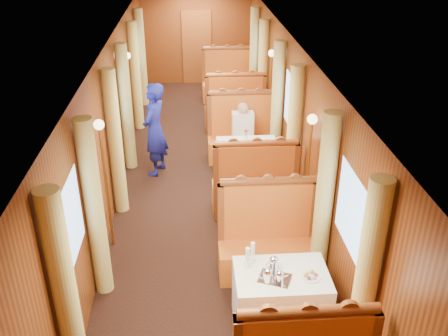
{
  "coord_description": "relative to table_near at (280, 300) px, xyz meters",
  "views": [
    {
      "loc": [
        -0.19,
        -7.83,
        4.32
      ],
      "look_at": [
        0.24,
        -1.47,
        1.05
      ],
      "focal_mm": 40.0,
      "sensor_mm": 36.0,
      "label": 1
    }
  ],
  "objects": [
    {
      "name": "steward",
      "position": [
        -1.62,
        3.99,
        0.48
      ],
      "size": [
        0.59,
        0.73,
        1.72
      ],
      "primitive_type": "imported",
      "rotation": [
        0.0,
        0.0,
        -1.9
      ],
      "color": "navy",
      "rests_on": "floor"
    },
    {
      "name": "window_right_far",
      "position": [
        0.74,
        7.0,
        1.07
      ],
      "size": [
        0.01,
        1.2,
        0.9
      ],
      "primitive_type": null,
      "rotation": [
        1.57,
        0.0,
        -1.57
      ],
      "color": "#7FADE5",
      "rests_on": "wall_right"
    },
    {
      "name": "curtain_left_near_b",
      "position": [
        -2.13,
        0.78,
        0.8
      ],
      "size": [
        0.22,
        0.22,
        2.35
      ],
      "primitive_type": "cylinder",
      "color": "#D4C76C",
      "rests_on": "floor"
    },
    {
      "name": "curtain_left_far_b",
      "position": [
        -2.13,
        7.78,
        0.8
      ],
      "size": [
        0.22,
        0.22,
        2.35
      ],
      "primitive_type": "cylinder",
      "color": "#D4C76C",
      "rests_on": "floor"
    },
    {
      "name": "passenger",
      "position": [
        -0.0,
        4.27,
        0.37
      ],
      "size": [
        0.4,
        0.44,
        0.76
      ],
      "color": "beige",
      "rests_on": "banquette_mid_aft"
    },
    {
      "name": "table_near",
      "position": [
        0.0,
        0.0,
        0.0
      ],
      "size": [
        1.05,
        0.72,
        0.75
      ],
      "primitive_type": "cube",
      "color": "white",
      "rests_on": "floor"
    },
    {
      "name": "table_far",
      "position": [
        0.0,
        7.0,
        0.0
      ],
      "size": [
        1.05,
        0.72,
        0.75
      ],
      "primitive_type": "cube",
      "color": "white",
      "rests_on": "floor"
    },
    {
      "name": "curtain_left_far_a",
      "position": [
        -2.13,
        6.22,
        0.8
      ],
      "size": [
        0.22,
        0.22,
        2.35
      ],
      "primitive_type": "cylinder",
      "color": "#D4C76C",
      "rests_on": "floor"
    },
    {
      "name": "tea_tray",
      "position": [
        -0.1,
        -0.08,
        0.38
      ],
      "size": [
        0.41,
        0.37,
        0.01
      ],
      "primitive_type": "cube",
      "rotation": [
        0.0,
        0.0,
        -0.39
      ],
      "color": "silver",
      "rests_on": "table_near"
    },
    {
      "name": "rose_vase_mid",
      "position": [
        -0.02,
        3.53,
        0.55
      ],
      "size": [
        0.06,
        0.06,
        0.36
      ],
      "rotation": [
        0.0,
        0.0,
        0.36
      ],
      "color": "silver",
      "rests_on": "table_mid"
    },
    {
      "name": "wall_left",
      "position": [
        -2.25,
        3.5,
        0.88
      ],
      "size": [
        0.01,
        12.0,
        2.5
      ],
      "primitive_type": null,
      "rotation": [
        1.57,
        0.0,
        1.57
      ],
      "color": "brown",
      "rests_on": "floor"
    },
    {
      "name": "teapot_back",
      "position": [
        -0.09,
        0.07,
        0.45
      ],
      "size": [
        0.2,
        0.17,
        0.14
      ],
      "primitive_type": null,
      "rotation": [
        0.0,
        0.0,
        0.28
      ],
      "color": "silver",
      "rests_on": "tea_tray"
    },
    {
      "name": "sconce_right_fore",
      "position": [
        0.65,
        1.75,
        1.01
      ],
      "size": [
        0.14,
        0.14,
        1.95
      ],
      "color": "#BF8C3F",
      "rests_on": "floor"
    },
    {
      "name": "window_left_far",
      "position": [
        -2.24,
        7.0,
        1.07
      ],
      "size": [
        0.01,
        1.2,
        0.9
      ],
      "primitive_type": null,
      "rotation": [
        1.57,
        0.0,
        1.57
      ],
      "color": "#7FADE5",
      "rests_on": "wall_left"
    },
    {
      "name": "window_left_mid",
      "position": [
        -2.24,
        3.5,
        1.07
      ],
      "size": [
        0.01,
        1.2,
        0.9
      ],
      "primitive_type": null,
      "rotation": [
        1.57,
        0.0,
        1.57
      ],
      "color": "#7FADE5",
      "rests_on": "wall_left"
    },
    {
      "name": "window_left_near",
      "position": [
        -2.24,
        0.0,
        1.07
      ],
      "size": [
        0.01,
        1.2,
        0.9
      ],
      "primitive_type": null,
      "rotation": [
        1.57,
        0.0,
        1.57
      ],
      "color": "#7FADE5",
      "rests_on": "wall_left"
    },
    {
      "name": "window_right_mid",
      "position": [
        0.74,
        3.5,
        1.07
      ],
      "size": [
        0.01,
        1.2,
        0.9
      ],
      "primitive_type": null,
      "rotation": [
        1.57,
        0.0,
        -1.57
      ],
      "color": "#7FADE5",
      "rests_on": "wall_right"
    },
    {
      "name": "cup_outboard",
      "position": [
        -0.3,
        0.23,
        0.48
      ],
      "size": [
        0.08,
        0.08,
        0.26
      ],
      "rotation": [
        0.0,
        0.0,
        -0.05
      ],
      "color": "white",
      "rests_on": "table_near"
    },
    {
      "name": "curtain_left_mid_b",
      "position": [
        -2.13,
        4.28,
        0.8
      ],
      "size": [
        0.22,
        0.22,
        2.35
      ],
      "primitive_type": "cylinder",
      "color": "#D4C76C",
      "rests_on": "floor"
    },
    {
      "name": "banquette_mid_fwd",
      "position": [
        0.0,
        2.49,
        0.05
      ],
      "size": [
        1.3,
        0.55,
        1.34
      ],
      "color": "#B63A14",
      "rests_on": "floor"
    },
    {
      "name": "curtain_right_far_b",
      "position": [
        0.63,
        7.78,
        0.8
      ],
      "size": [
        0.22,
        0.22,
        2.35
      ],
      "primitive_type": "cylinder",
      "color": "#D4C76C",
      "rests_on": "floor"
    },
    {
      "name": "curtain_right_mid_b",
      "position": [
        0.63,
        4.28,
        0.8
      ],
      "size": [
        0.22,
        0.22,
        2.35
      ],
      "primitive_type": "cylinder",
      "color": "#D4C76C",
      "rests_on": "floor"
    },
    {
      "name": "doorway_far",
      "position": [
        -0.75,
        9.47,
        0.62
      ],
      "size": [
        0.8,
        0.04,
        2.0
      ],
      "primitive_type": "cube",
      "color": "brown",
      "rests_on": "floor"
    },
    {
      "name": "curtain_right_mid_a",
      "position": [
        0.63,
        2.72,
        0.8
      ],
      "size": [
        0.22,
        0.22,
        2.35
      ],
      "primitive_type": "cylinder",
      "color": "#D4C76C",
      "rests_on": "floor"
    },
    {
      "name": "table_mid",
      "position": [
        0.0,
        3.5,
        0.0
      ],
      "size": [
        1.05,
        0.72,
        0.75
      ],
      "primitive_type": "cube",
      "color": "white",
      "rests_on": "floor"
    },
    {
      "name": "banquette_mid_aft",
      "position": [
        0.0,
        4.51,
        0.05
      ],
      "size": [
        1.3,
        0.55,
        1.34
      ],
      "color": "#B63A14",
      "rests_on": "floor"
    },
    {
      "name": "curtain_right_far_a",
      "position": [
        0.63,
        6.22,
        0.8
      ],
      "size": [
        0.22,
        0.22,
        2.35
      ],
      "primitive_type": "cylinder",
      "color": "#D4C76C",
      "rests_on": "floor"
    },
    {
      "name": "banquette_near_aft",
      "position": [
        0.0,
        1.01,
        0.05
      ],
      "size": [
        1.3,
        0.55,
        1.34
      ],
      "color": "#B63A14",
      "rests_on": "floor"
    },
    {
      "name": "wall_right",
      "position": [
        0.75,
        3.5,
        0.88
      ],
      "size": [
        0.01,
        12.0,
        2.5
      ],
      "primitive_type": null,
      "rotation": [
        1.57,
        0.0,
        -1.57
      ],
      "color": "brown",
      "rests_on": "floor"
    },
    {
      "name": "wall_far",
      "position": [
        -0.75,
        9.5,
        0.88
      ],
      "size": [
        3.0,
        0.01,
        2.5
      ],
      "primitive_type": null,
      "rotation": [
        1.57,
        0.0,
        0.0
      ],
      "color": "brown",
      "rests_on": "floor"
    },
    {
      "name": "sconce_left_aft",
      "position": [
        -2.15,
        5.25,
        1.01
      ],
      "size": [
        0.14,
        0.14,
        1.95
      ],
      "color": "#BF8C3F",
      "rests_on": "floor"
    },
    {
      "name": "curtain_left_near_a",
      "position": [
        -2.13,
        -0.78,
        0.8
      ],
      "size": [
        0.22,
        0.22,
        2.35
      ],
      "primitive_type": "cylinder",
      "color": "#D4C76C",
      "rests_on": "floor"
    },
    {
      "name": "teapot_left",
      "position": [
        -0.18,
        -0.13,
        0.45
      ],
      "size": [
        0.19,
        0.16,
        0.14
      ],
      "primitive_type": null,
      "rotation": [
        0.0,
        0.0,
        -0.14
      ],
      "color": "silver",
      "rests_on": "tea_tray"
    },
    {
      "name": "sconce_left_fore",
      "position": [
        -2.15,
        1.75,
        1.01
      ],
      "size": [
        0.14,
        0.14,
        1.95
      ],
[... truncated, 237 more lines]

